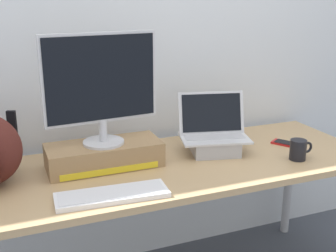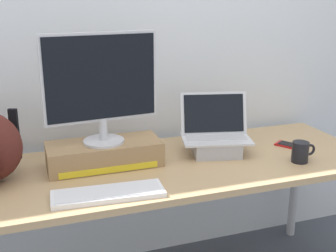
{
  "view_description": "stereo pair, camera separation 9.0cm",
  "coord_description": "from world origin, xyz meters",
  "views": [
    {
      "loc": [
        -0.69,
        -1.72,
        1.47
      ],
      "look_at": [
        0.0,
        0.0,
        0.89
      ],
      "focal_mm": 46.65,
      "sensor_mm": 36.0,
      "label": 1
    },
    {
      "loc": [
        -0.61,
        -1.76,
        1.47
      ],
      "look_at": [
        0.0,
        0.0,
        0.89
      ],
      "focal_mm": 46.65,
      "sensor_mm": 36.0,
      "label": 2
    }
  ],
  "objects": [
    {
      "name": "open_laptop",
      "position": [
        0.27,
        0.06,
        0.77
      ],
      "size": [
        0.37,
        0.29,
        0.28
      ],
      "rotation": [
        0.0,
        0.0,
        -0.24
      ],
      "color": "#ADADB2",
      "rests_on": "desk"
    },
    {
      "name": "toner_box_yellow",
      "position": [
        -0.28,
        0.08,
        0.77
      ],
      "size": [
        0.51,
        0.22,
        0.11
      ],
      "color": "#9E7A51",
      "rests_on": "desk"
    },
    {
      "name": "desktop_monitor",
      "position": [
        -0.28,
        0.07,
        1.08
      ],
      "size": [
        0.5,
        0.18,
        0.49
      ],
      "rotation": [
        0.0,
        0.0,
        0.09
      ],
      "color": "silver",
      "rests_on": "toner_box_yellow"
    },
    {
      "name": "external_keyboard",
      "position": [
        -0.33,
        -0.24,
        0.72
      ],
      "size": [
        0.44,
        0.17,
        0.02
      ],
      "rotation": [
        0.0,
        0.0,
        -0.07
      ],
      "color": "white",
      "rests_on": "desk"
    },
    {
      "name": "coffee_mug",
      "position": [
        0.59,
        -0.18,
        0.76
      ],
      "size": [
        0.12,
        0.08,
        0.1
      ],
      "color": "black",
      "rests_on": "desk"
    },
    {
      "name": "back_wall",
      "position": [
        0.0,
        0.45,
        1.3
      ],
      "size": [
        7.0,
        0.1,
        2.6
      ],
      "primitive_type": "cube",
      "color": "silver",
      "rests_on": "ground"
    },
    {
      "name": "desk",
      "position": [
        0.0,
        0.0,
        0.65
      ],
      "size": [
        1.96,
        0.7,
        0.71
      ],
      "color": "tan",
      "rests_on": "ground"
    },
    {
      "name": "cell_phone",
      "position": [
        0.66,
        0.02,
        0.72
      ],
      "size": [
        0.14,
        0.16,
        0.01
      ],
      "rotation": [
        0.0,
        0.0,
        0.57
      ],
      "color": "red",
      "rests_on": "desk"
    }
  ]
}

